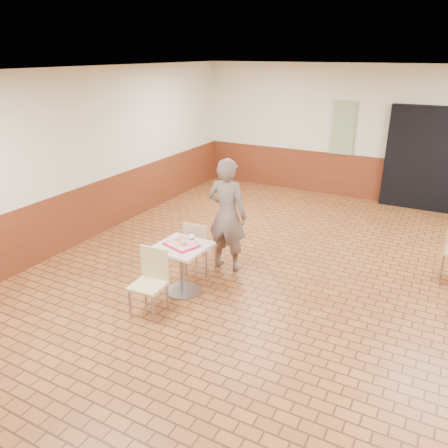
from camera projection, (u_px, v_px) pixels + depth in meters
The scene contains 12 objects.
room_shell at pixel (295, 195), 5.63m from camera, with size 8.01×10.01×3.01m.
wainscot_band at pixel (291, 265), 5.99m from camera, with size 8.00×10.00×1.00m.
corridor_doorway at pixel (425, 159), 9.25m from camera, with size 1.60×0.22×2.20m, color black.
promo_poster at pixel (343, 128), 9.90m from camera, with size 0.50×0.03×1.20m, color gray.
main_table at pixel (182, 261), 6.11m from camera, with size 0.69×0.69×0.73m.
chair_main_front at pixel (151, 278), 5.65m from camera, with size 0.44×0.44×0.89m.
chair_main_back at pixel (199, 245), 6.64m from camera, with size 0.43×0.43×0.86m.
customer at pixel (227, 215), 6.70m from camera, with size 0.65×0.43×1.78m, color #66574F.
serving_tray at pixel (181, 245), 6.02m from camera, with size 0.44×0.34×0.03m.
ring_donut at pixel (178, 239), 6.13m from camera, with size 0.09×0.09×0.03m, color #CF7F4B.
long_john_donut at pixel (183, 243), 5.99m from camera, with size 0.16×0.11×0.05m.
paper_cup at pixel (192, 239), 6.06m from camera, with size 0.08×0.08×0.10m.
Camera 1 is at (1.71, -5.17, 3.23)m, focal length 35.00 mm.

